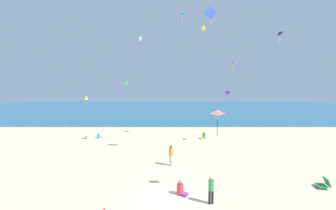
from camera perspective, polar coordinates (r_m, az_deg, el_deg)
The scene contains 19 objects.
ground_plane at distance 21.46m, azimuth -0.01°, elevation -11.01°, with size 120.00×120.00×0.00m, color beige.
ocean_water at distance 60.92m, azimuth -0.05°, elevation -0.77°, with size 120.00×60.00×0.05m, color #236084.
beach_chair_near_camera at distance 26.07m, azimuth -21.55°, elevation -7.92°, with size 0.72×0.65×0.58m.
beach_chair_far_left at distance 15.76m, azimuth 36.83°, elevation -16.85°, with size 0.72×0.68×0.62m.
person_0 at distance 12.25m, azimuth 3.43°, elevation -22.07°, with size 0.70×0.64×0.79m.
person_1 at distance 24.35m, azimuth 9.67°, elevation -8.48°, with size 0.71×0.60×0.79m.
person_2 at distance 25.69m, azimuth -18.51°, elevation -8.06°, with size 0.59×0.56×0.67m.
person_3 at distance 11.39m, azimuth 11.66°, elevation -21.36°, with size 0.34×0.34×1.42m.
person_4 at distance 15.94m, azimuth 0.76°, elevation -13.21°, with size 0.44×0.44×1.57m.
kite_white at distance 37.10m, azimuth -7.61°, elevation 17.56°, with size 0.39×0.86×1.36m.
kite_teal at distance 29.47m, azimuth 3.84°, elevation 23.75°, with size 0.60×0.49×1.60m.
kite_blue at distance 17.82m, azimuth 11.46°, elevation 23.53°, with size 1.09×0.17×1.41m.
kite_black at distance 22.29m, azimuth 28.07°, elevation 17.01°, with size 0.74×0.80×1.22m.
kite_lime at distance 35.85m, azimuth -21.58°, elevation 1.89°, with size 0.83×0.91×1.64m.
kite_green at distance 36.71m, azimuth -11.23°, elevation 5.81°, with size 0.52×0.76×1.45m.
kite_magenta at distance 31.01m, azimuth 17.17°, elevation 10.82°, with size 0.25×0.53×1.37m.
kite_pink at distance 11.26m, azimuth 13.35°, elevation -1.94°, with size 0.71×0.62×1.48m.
kite_purple at distance 36.99m, azimuth 15.89°, elevation 3.20°, with size 0.89×0.30×1.94m.
kite_yellow at distance 24.17m, azimuth 9.53°, elevation 20.28°, with size 0.61×0.72×1.66m.
Camera 1 is at (-0.03, -10.66, 5.80)m, focal length 22.26 mm.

